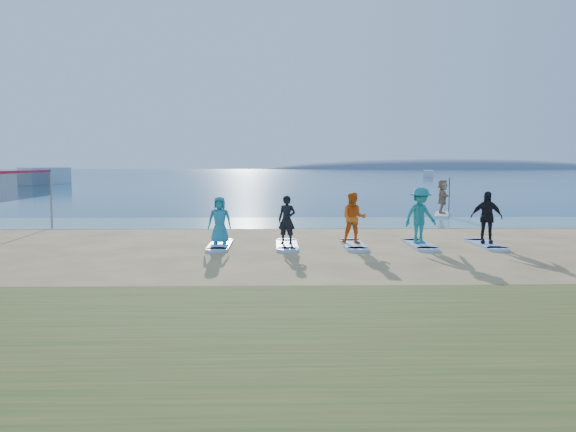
{
  "coord_description": "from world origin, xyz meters",
  "views": [
    {
      "loc": [
        -1.42,
        -15.31,
        2.7
      ],
      "look_at": [
        -1.04,
        2.0,
        1.1
      ],
      "focal_mm": 35.0,
      "sensor_mm": 36.0,
      "label": 1
    }
  ],
  "objects_px": {
    "boat_offshore_b": "(428,177)",
    "student_2": "(354,218)",
    "surfboard_1": "(287,245)",
    "surfboard_4": "(486,244)",
    "student_3": "(420,215)",
    "student_0": "(220,220)",
    "boat_offshore_a": "(45,184)",
    "student_1": "(287,220)",
    "volleyball_net": "(3,188)",
    "paddleboarder": "(443,197)",
    "surfboard_3": "(420,245)",
    "paddleboard": "(442,214)",
    "surfboard_2": "(353,245)",
    "student_4": "(486,217)",
    "surfboard_0": "(220,245)"
  },
  "relations": [
    {
      "from": "surfboard_2",
      "to": "surfboard_3",
      "type": "bearing_deg",
      "value": 0.0
    },
    {
      "from": "boat_offshore_b",
      "to": "student_3",
      "type": "relative_size",
      "value": 3.58
    },
    {
      "from": "boat_offshore_b",
      "to": "student_4",
      "type": "distance_m",
      "value": 102.72
    },
    {
      "from": "boat_offshore_a",
      "to": "surfboard_4",
      "type": "distance_m",
      "value": 69.65
    },
    {
      "from": "surfboard_3",
      "to": "student_4",
      "type": "distance_m",
      "value": 2.38
    },
    {
      "from": "surfboard_1",
      "to": "student_3",
      "type": "relative_size",
      "value": 1.19
    },
    {
      "from": "surfboard_1",
      "to": "surfboard_4",
      "type": "relative_size",
      "value": 1.0
    },
    {
      "from": "surfboard_4",
      "to": "student_1",
      "type": "bearing_deg",
      "value": 180.0
    },
    {
      "from": "volleyball_net",
      "to": "boat_offshore_a",
      "type": "height_order",
      "value": "volleyball_net"
    },
    {
      "from": "surfboard_0",
      "to": "surfboard_3",
      "type": "relative_size",
      "value": 1.0
    },
    {
      "from": "student_0",
      "to": "surfboard_1",
      "type": "bearing_deg",
      "value": 0.76
    },
    {
      "from": "surfboard_3",
      "to": "student_2",
      "type": "bearing_deg",
      "value": 180.0
    },
    {
      "from": "surfboard_0",
      "to": "student_0",
      "type": "relative_size",
      "value": 1.41
    },
    {
      "from": "paddleboard",
      "to": "student_4",
      "type": "distance_m",
      "value": 11.11
    },
    {
      "from": "student_1",
      "to": "student_2",
      "type": "relative_size",
      "value": 0.94
    },
    {
      "from": "student_0",
      "to": "surfboard_1",
      "type": "xyz_separation_m",
      "value": [
        2.2,
        0.0,
        -0.82
      ]
    },
    {
      "from": "surfboard_0",
      "to": "student_2",
      "type": "bearing_deg",
      "value": 0.0
    },
    {
      "from": "student_1",
      "to": "paddleboard",
      "type": "bearing_deg",
      "value": 71.97
    },
    {
      "from": "surfboard_2",
      "to": "student_2",
      "type": "bearing_deg",
      "value": 0.0
    },
    {
      "from": "volleyball_net",
      "to": "boat_offshore_a",
      "type": "xyz_separation_m",
      "value": [
        -21.8,
        57.16,
        -1.9
      ]
    },
    {
      "from": "paddleboard",
      "to": "student_1",
      "type": "distance_m",
      "value": 13.81
    },
    {
      "from": "paddleboard",
      "to": "surfboard_1",
      "type": "bearing_deg",
      "value": -108.58
    },
    {
      "from": "surfboard_2",
      "to": "surfboard_3",
      "type": "relative_size",
      "value": 1.0
    },
    {
      "from": "volleyball_net",
      "to": "student_2",
      "type": "xyz_separation_m",
      "value": [
        11.93,
        -1.13,
        -0.97
      ]
    },
    {
      "from": "paddleboarder",
      "to": "surfboard_3",
      "type": "distance_m",
      "value": 11.68
    },
    {
      "from": "boat_offshore_b",
      "to": "surfboard_3",
      "type": "height_order",
      "value": "boat_offshore_b"
    },
    {
      "from": "volleyball_net",
      "to": "surfboard_1",
      "type": "distance_m",
      "value": 9.96
    },
    {
      "from": "student_1",
      "to": "surfboard_2",
      "type": "relative_size",
      "value": 0.72
    },
    {
      "from": "student_2",
      "to": "surfboard_1",
      "type": "bearing_deg",
      "value": -172.05
    },
    {
      "from": "surfboard_1",
      "to": "surfboard_2",
      "type": "height_order",
      "value": "same"
    },
    {
      "from": "student_0",
      "to": "student_4",
      "type": "xyz_separation_m",
      "value": [
        8.81,
        0.0,
        0.08
      ]
    },
    {
      "from": "student_4",
      "to": "boat_offshore_b",
      "type": "bearing_deg",
      "value": 87.58
    },
    {
      "from": "volleyball_net",
      "to": "surfboard_3",
      "type": "bearing_deg",
      "value": -4.56
    },
    {
      "from": "student_1",
      "to": "surfboard_2",
      "type": "height_order",
      "value": "student_1"
    },
    {
      "from": "student_4",
      "to": "surfboard_4",
      "type": "bearing_deg",
      "value": 0.0
    },
    {
      "from": "boat_offshore_a",
      "to": "student_1",
      "type": "distance_m",
      "value": 66.27
    },
    {
      "from": "student_1",
      "to": "surfboard_3",
      "type": "xyz_separation_m",
      "value": [
        4.41,
        0.0,
        -0.84
      ]
    },
    {
      "from": "boat_offshore_b",
      "to": "surfboard_1",
      "type": "height_order",
      "value": "boat_offshore_b"
    },
    {
      "from": "student_2",
      "to": "student_3",
      "type": "relative_size",
      "value": 0.91
    },
    {
      "from": "surfboard_0",
      "to": "student_2",
      "type": "height_order",
      "value": "student_2"
    },
    {
      "from": "volleyball_net",
      "to": "paddleboarder",
      "type": "distance_m",
      "value": 20.63
    },
    {
      "from": "volleyball_net",
      "to": "surfboard_3",
      "type": "xyz_separation_m",
      "value": [
        14.13,
        -1.13,
        -1.86
      ]
    },
    {
      "from": "boat_offshore_b",
      "to": "student_2",
      "type": "relative_size",
      "value": 3.92
    },
    {
      "from": "surfboard_3",
      "to": "student_3",
      "type": "xyz_separation_m",
      "value": [
        0.0,
        0.0,
        0.97
      ]
    },
    {
      "from": "boat_offshore_b",
      "to": "student_4",
      "type": "height_order",
      "value": "student_4"
    },
    {
      "from": "student_1",
      "to": "surfboard_0",
      "type": "bearing_deg",
      "value": -160.46
    },
    {
      "from": "boat_offshore_a",
      "to": "student_2",
      "type": "height_order",
      "value": "student_2"
    },
    {
      "from": "volleyball_net",
      "to": "surfboard_0",
      "type": "distance_m",
      "value": 7.83
    },
    {
      "from": "surfboard_0",
      "to": "student_1",
      "type": "xyz_separation_m",
      "value": [
        2.2,
        0.0,
        0.84
      ]
    },
    {
      "from": "paddleboard",
      "to": "surfboard_4",
      "type": "relative_size",
      "value": 1.36
    }
  ]
}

